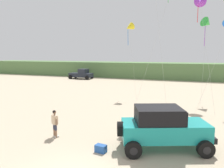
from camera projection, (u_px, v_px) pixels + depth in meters
dune_ridge at (180, 71)px, 43.53m from camera, size 90.00×6.51×3.14m
jeep at (163, 127)px, 11.48m from camera, size 4.99×3.76×2.26m
person_watching at (55, 122)px, 13.15m from camera, size 0.54×0.45×1.67m
cooler_box at (101, 149)px, 11.24m from camera, size 0.61×0.44×0.38m
distant_pickup at (82, 74)px, 43.65m from camera, size 4.66×2.50×1.98m
kite_white_parafoil at (129, 27)px, 24.96m from camera, size 2.15×2.57×8.57m
kite_purple_stunt at (207, 23)px, 22.94m from camera, size 1.66×5.28×8.85m
kite_yellow_diamond at (200, 2)px, 21.46m from camera, size 2.17×5.94×10.76m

